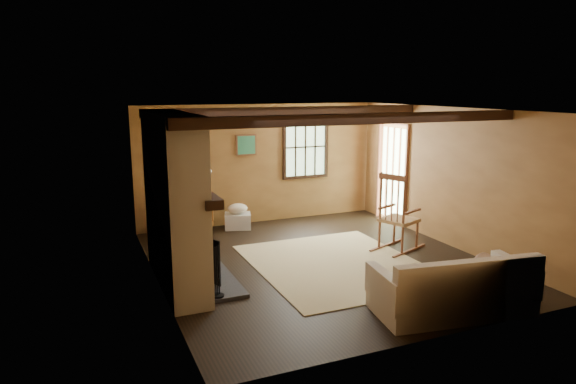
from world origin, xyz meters
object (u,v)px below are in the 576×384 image
fireplace (176,207)px  sofa (455,292)px  armchair (186,216)px  laundry_basket (238,221)px  rocking_chair (397,218)px

fireplace → sofa: 3.81m
fireplace → armchair: 2.38m
fireplace → armchair: bearing=75.6°
sofa → armchair: bearing=125.9°
sofa → armchair: (-2.35, 4.52, 0.13)m
fireplace → sofa: (2.91, -2.31, -0.82)m
sofa → laundry_basket: sofa is taller
rocking_chair → armchair: (-3.15, 2.13, -0.16)m
fireplace → rocking_chair: 3.76m
rocking_chair → sofa: rocking_chair is taller
fireplace → rocking_chair: fireplace is taller
rocking_chair → sofa: bearing=139.0°
laundry_basket → armchair: armchair is taller
sofa → armchair: 5.10m
rocking_chair → sofa: (-0.81, -2.39, -0.28)m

